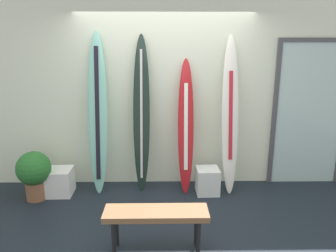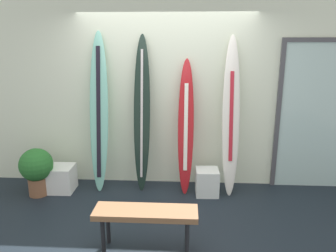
{
  "view_description": "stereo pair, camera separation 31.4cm",
  "coord_description": "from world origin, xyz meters",
  "px_view_note": "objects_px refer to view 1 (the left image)",
  "views": [
    {
      "loc": [
        -0.03,
        -3.42,
        2.09
      ],
      "look_at": [
        0.04,
        0.95,
        0.96
      ],
      "focal_mm": 34.36,
      "sensor_mm": 36.0,
      "label": 1
    },
    {
      "loc": [
        0.29,
        -3.41,
        2.09
      ],
      "look_at": [
        0.04,
        0.95,
        0.96
      ],
      "focal_mm": 34.36,
      "sensor_mm": 36.0,
      "label": 2
    }
  ],
  "objects_px": {
    "surfboard_charcoal": "(141,115)",
    "surfboard_crimson": "(186,127)",
    "surfboard_seafoam": "(98,115)",
    "bench": "(156,216)",
    "potted_plant": "(34,172)",
    "surfboard_ivory": "(230,116)",
    "glass_door": "(309,111)",
    "display_block_left": "(60,182)",
    "display_block_center": "(207,181)"
  },
  "relations": [
    {
      "from": "surfboard_crimson",
      "to": "glass_door",
      "type": "height_order",
      "value": "glass_door"
    },
    {
      "from": "surfboard_charcoal",
      "to": "display_block_left",
      "type": "distance_m",
      "value": 1.5
    },
    {
      "from": "surfboard_charcoal",
      "to": "potted_plant",
      "type": "height_order",
      "value": "surfboard_charcoal"
    },
    {
      "from": "glass_door",
      "to": "surfboard_seafoam",
      "type": "bearing_deg",
      "value": -176.15
    },
    {
      "from": "surfboard_seafoam",
      "to": "surfboard_crimson",
      "type": "distance_m",
      "value": 1.24
    },
    {
      "from": "glass_door",
      "to": "display_block_left",
      "type": "bearing_deg",
      "value": -174.07
    },
    {
      "from": "surfboard_ivory",
      "to": "bench",
      "type": "distance_m",
      "value": 1.91
    },
    {
      "from": "display_block_left",
      "to": "surfboard_ivory",
      "type": "bearing_deg",
      "value": 3.52
    },
    {
      "from": "surfboard_charcoal",
      "to": "surfboard_ivory",
      "type": "height_order",
      "value": "surfboard_charcoal"
    },
    {
      "from": "display_block_left",
      "to": "potted_plant",
      "type": "bearing_deg",
      "value": -152.17
    },
    {
      "from": "surfboard_crimson",
      "to": "surfboard_ivory",
      "type": "bearing_deg",
      "value": -0.19
    },
    {
      "from": "display_block_center",
      "to": "glass_door",
      "type": "distance_m",
      "value": 1.83
    },
    {
      "from": "surfboard_crimson",
      "to": "surfboard_ivory",
      "type": "height_order",
      "value": "surfboard_ivory"
    },
    {
      "from": "surfboard_ivory",
      "to": "display_block_left",
      "type": "relative_size",
      "value": 5.95
    },
    {
      "from": "surfboard_charcoal",
      "to": "display_block_center",
      "type": "distance_m",
      "value": 1.33
    },
    {
      "from": "surfboard_ivory",
      "to": "surfboard_charcoal",
      "type": "bearing_deg",
      "value": 177.98
    },
    {
      "from": "surfboard_crimson",
      "to": "glass_door",
      "type": "xyz_separation_m",
      "value": [
        1.84,
        0.23,
        0.17
      ]
    },
    {
      "from": "surfboard_charcoal",
      "to": "glass_door",
      "type": "relative_size",
      "value": 1.03
    },
    {
      "from": "bench",
      "to": "potted_plant",
      "type": "bearing_deg",
      "value": 145.05
    },
    {
      "from": "surfboard_seafoam",
      "to": "glass_door",
      "type": "bearing_deg",
      "value": 3.85
    },
    {
      "from": "surfboard_seafoam",
      "to": "bench",
      "type": "bearing_deg",
      "value": -60.6
    },
    {
      "from": "surfboard_charcoal",
      "to": "surfboard_seafoam",
      "type": "bearing_deg",
      "value": -177.95
    },
    {
      "from": "surfboard_seafoam",
      "to": "bench",
      "type": "xyz_separation_m",
      "value": [
        0.84,
        -1.49,
        -0.72
      ]
    },
    {
      "from": "surfboard_seafoam",
      "to": "surfboard_ivory",
      "type": "bearing_deg",
      "value": -0.68
    },
    {
      "from": "surfboard_charcoal",
      "to": "surfboard_ivory",
      "type": "relative_size",
      "value": 1.0
    },
    {
      "from": "display_block_center",
      "to": "potted_plant",
      "type": "xyz_separation_m",
      "value": [
        -2.38,
        -0.15,
        0.22
      ]
    },
    {
      "from": "glass_door",
      "to": "surfboard_crimson",
      "type": "bearing_deg",
      "value": -172.98
    },
    {
      "from": "surfboard_crimson",
      "to": "display_block_left",
      "type": "height_order",
      "value": "surfboard_crimson"
    },
    {
      "from": "surfboard_ivory",
      "to": "glass_door",
      "type": "relative_size",
      "value": 1.02
    },
    {
      "from": "display_block_center",
      "to": "glass_door",
      "type": "bearing_deg",
      "value": 13.84
    },
    {
      "from": "surfboard_crimson",
      "to": "display_block_left",
      "type": "distance_m",
      "value": 1.95
    },
    {
      "from": "surfboard_charcoal",
      "to": "display_block_left",
      "type": "height_order",
      "value": "surfboard_charcoal"
    },
    {
      "from": "surfboard_charcoal",
      "to": "potted_plant",
      "type": "xyz_separation_m",
      "value": [
        -1.45,
        -0.34,
        -0.71
      ]
    },
    {
      "from": "surfboard_seafoam",
      "to": "bench",
      "type": "distance_m",
      "value": 1.85
    },
    {
      "from": "surfboard_charcoal",
      "to": "display_block_center",
      "type": "height_order",
      "value": "surfboard_charcoal"
    },
    {
      "from": "surfboard_seafoam",
      "to": "surfboard_charcoal",
      "type": "height_order",
      "value": "surfboard_seafoam"
    },
    {
      "from": "surfboard_crimson",
      "to": "glass_door",
      "type": "bearing_deg",
      "value": 7.02
    },
    {
      "from": "surfboard_ivory",
      "to": "bench",
      "type": "xyz_separation_m",
      "value": [
        -1.01,
        -1.47,
        -0.69
      ]
    },
    {
      "from": "surfboard_charcoal",
      "to": "surfboard_crimson",
      "type": "bearing_deg",
      "value": -3.83
    },
    {
      "from": "surfboard_seafoam",
      "to": "surfboard_crimson",
      "type": "relative_size",
      "value": 1.2
    },
    {
      "from": "surfboard_seafoam",
      "to": "surfboard_charcoal",
      "type": "bearing_deg",
      "value": 2.05
    },
    {
      "from": "surfboard_crimson",
      "to": "glass_door",
      "type": "relative_size",
      "value": 0.87
    },
    {
      "from": "surfboard_seafoam",
      "to": "surfboard_crimson",
      "type": "height_order",
      "value": "surfboard_seafoam"
    },
    {
      "from": "bench",
      "to": "surfboard_charcoal",
      "type": "bearing_deg",
      "value": 98.64
    },
    {
      "from": "glass_door",
      "to": "potted_plant",
      "type": "bearing_deg",
      "value": -172.35
    },
    {
      "from": "surfboard_crimson",
      "to": "surfboard_ivory",
      "type": "distance_m",
      "value": 0.64
    },
    {
      "from": "glass_door",
      "to": "bench",
      "type": "height_order",
      "value": "glass_door"
    },
    {
      "from": "potted_plant",
      "to": "display_block_center",
      "type": "bearing_deg",
      "value": 3.57
    },
    {
      "from": "display_block_center",
      "to": "surfboard_crimson",
      "type": "bearing_deg",
      "value": 154.19
    },
    {
      "from": "surfboard_ivory",
      "to": "potted_plant",
      "type": "height_order",
      "value": "surfboard_ivory"
    }
  ]
}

